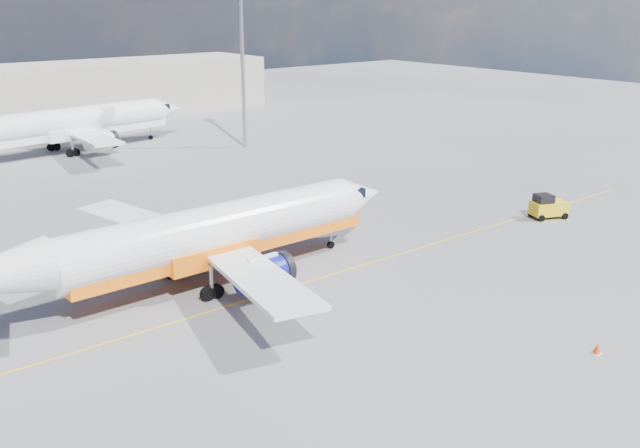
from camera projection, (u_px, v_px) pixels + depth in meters
ground at (355, 291)px, 44.03m from camera, size 240.00×240.00×0.00m
taxi_line at (325, 277)px, 46.26m from camera, size 70.00×0.15×0.01m
terminal_main at (34, 95)px, 101.51m from camera, size 70.00×14.00×8.00m
main_jet at (203, 236)px, 44.11m from camera, size 31.80×25.16×9.64m
second_jet at (68, 124)px, 82.21m from camera, size 32.82×25.76×9.94m
gse_tug at (548, 207)px, 58.33m from camera, size 3.21×2.67×2.02m
traffic_cone at (597, 348)px, 36.22m from camera, size 0.44×0.44×0.61m
floodlight_mast at (242, 34)px, 82.24m from camera, size 1.61×1.61×22.09m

